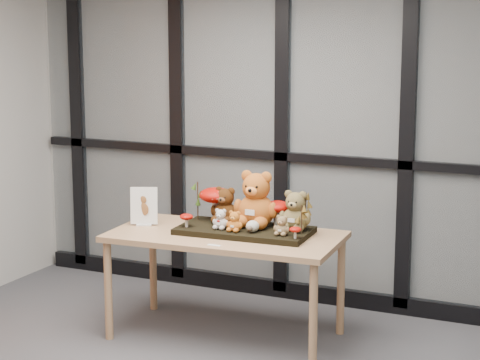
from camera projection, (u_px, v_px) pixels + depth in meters
The scene contains 22 objects.
room_shell at pixel (166, 99), 3.70m from camera, with size 5.00×5.00×5.00m.
glass_partition at pixel (343, 108), 5.96m from camera, with size 4.90×0.06×2.78m.
display_table at pixel (225, 244), 5.49m from camera, with size 1.49×0.81×0.68m.
diorama_tray at pixel (245, 231), 5.49m from camera, with size 0.83×0.42×0.04m, color black.
bear_pooh_yellow at pixel (256, 196), 5.50m from camera, with size 0.30×0.27×0.39m, color #BD5E1E, non-canonical shape.
bear_brown_medium at pixel (225, 203), 5.61m from camera, with size 0.20×0.18×0.26m, color #3F200A, non-canonical shape.
bear_tan_back at pixel (296, 208), 5.41m from camera, with size 0.21×0.19×0.28m, color olive, non-canonical shape.
bear_small_yellow at pixel (235, 220), 5.38m from camera, with size 0.11×0.10×0.14m, color orange, non-canonical shape.
bear_white_bow at pixel (221, 218), 5.44m from camera, with size 0.11×0.10×0.14m, color beige, non-canonical shape.
bear_beige_small at pixel (282, 224), 5.29m from camera, with size 0.10×0.09×0.14m, color olive, non-canonical shape.
plush_cream_hedgehog at pixel (253, 226), 5.37m from camera, with size 0.06×0.06×0.08m, color beige, non-canonical shape.
mushroom_back_left at pixel (216, 202), 5.66m from camera, with size 0.22×0.22×0.24m, color #9B0B05, non-canonical shape.
mushroom_back_right at pixel (277, 212), 5.51m from camera, with size 0.16×0.16×0.18m, color #9B0B05, non-canonical shape.
mushroom_front_left at pixel (186, 220), 5.50m from camera, with size 0.09×0.09×0.09m, color #9B0B05, non-canonical shape.
mushroom_front_right at pixel (295, 232), 5.21m from camera, with size 0.07×0.07×0.08m, color #9B0B05, non-canonical shape.
sprig_green_far_left at pixel (198, 201), 5.69m from camera, with size 0.05×0.05×0.25m, color #1B340B, non-canonical shape.
sprig_green_mid_left at pixel (223, 206), 5.68m from camera, with size 0.05×0.05×0.19m, color #1B340B, non-canonical shape.
sprig_dry_far_right at pixel (306, 211), 5.41m from camera, with size 0.05×0.05×0.24m, color brown, non-canonical shape.
sprig_dry_mid_right at pixel (302, 220), 5.32m from camera, with size 0.05×0.05×0.18m, color brown, non-canonical shape.
sprig_green_centre at pixel (246, 210), 5.64m from camera, with size 0.05×0.05×0.16m, color #1B340B, non-canonical shape.
sign_holder at pixel (144, 208), 5.68m from camera, with size 0.17×0.09×0.25m.
label_card at pixel (214, 245), 5.20m from camera, with size 0.08×0.03×0.00m, color white.
Camera 1 is at (1.83, -3.23, 2.02)m, focal length 65.00 mm.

